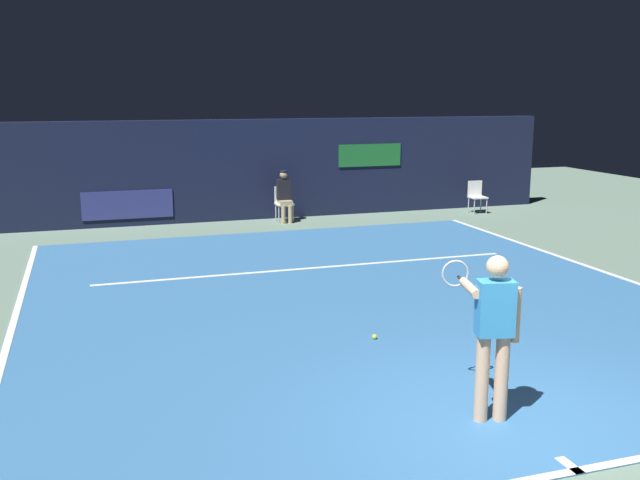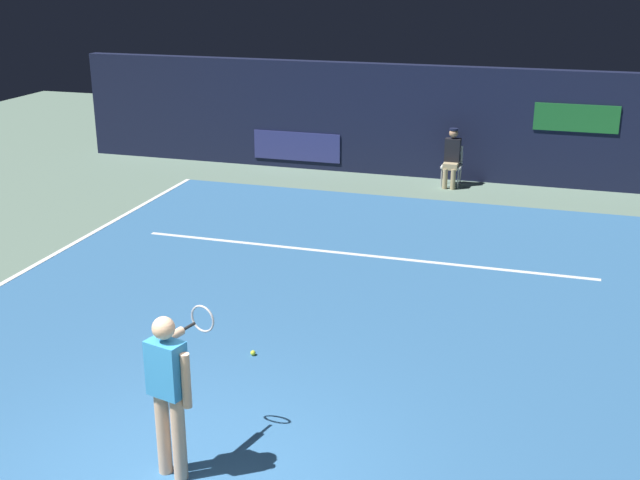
# 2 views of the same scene
# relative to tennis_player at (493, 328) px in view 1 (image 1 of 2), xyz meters

# --- Properties ---
(ground_plane) EXTENTS (32.96, 32.96, 0.00)m
(ground_plane) POSITION_rel_tennis_player_xyz_m (0.19, 4.61, -0.99)
(ground_plane) COLOR slate
(court_surface) EXTENTS (10.27, 11.62, 0.01)m
(court_surface) POSITION_rel_tennis_player_xyz_m (0.19, 4.61, -0.98)
(court_surface) COLOR #336699
(court_surface) RESTS_ON ground
(line_baseline) EXTENTS (10.27, 0.10, 0.01)m
(line_baseline) POSITION_rel_tennis_player_xyz_m (0.19, -1.15, -0.97)
(line_baseline) COLOR white
(line_baseline) RESTS_ON court_surface
(line_sideline_left) EXTENTS (0.10, 11.62, 0.01)m
(line_sideline_left) POSITION_rel_tennis_player_xyz_m (5.27, 4.61, -0.97)
(line_sideline_left) COLOR white
(line_sideline_left) RESTS_ON court_surface
(line_sideline_right) EXTENTS (0.10, 11.62, 0.01)m
(line_sideline_right) POSITION_rel_tennis_player_xyz_m (-4.89, 4.61, -0.97)
(line_sideline_right) COLOR white
(line_sideline_right) RESTS_ON court_surface
(line_service) EXTENTS (8.01, 0.10, 0.01)m
(line_service) POSITION_rel_tennis_player_xyz_m (0.19, 6.64, -0.97)
(line_service) COLOR white
(line_service) RESTS_ON court_surface
(line_centre_mark) EXTENTS (0.10, 0.30, 0.01)m
(line_centre_mark) POSITION_rel_tennis_player_xyz_m (0.19, -1.05, -0.97)
(line_centre_mark) COLOR white
(line_centre_mark) RESTS_ON court_surface
(back_wall) EXTENTS (17.20, 0.33, 2.60)m
(back_wall) POSITION_rel_tennis_player_xyz_m (0.19, 12.37, 0.31)
(back_wall) COLOR #141933
(back_wall) RESTS_ON ground
(tennis_player) EXTENTS (0.51, 1.02, 1.73)m
(tennis_player) POSITION_rel_tennis_player_xyz_m (0.00, 0.00, 0.00)
(tennis_player) COLOR #DBAD89
(tennis_player) RESTS_ON ground
(line_judge_on_chair) EXTENTS (0.45, 0.54, 1.32)m
(line_judge_on_chair) POSITION_rel_tennis_player_xyz_m (1.05, 11.65, -0.30)
(line_judge_on_chair) COLOR white
(line_judge_on_chair) RESTS_ON ground
(courtside_chair_near) EXTENTS (0.46, 0.43, 0.88)m
(courtside_chair_near) POSITION_rel_tennis_player_xyz_m (6.47, 11.35, -0.49)
(courtside_chair_near) COLOR white
(courtside_chair_near) RESTS_ON ground
(tennis_ball) EXTENTS (0.07, 0.07, 0.07)m
(tennis_ball) POSITION_rel_tennis_player_xyz_m (-0.19, 2.59, -0.94)
(tennis_ball) COLOR #CCE033
(tennis_ball) RESTS_ON court_surface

